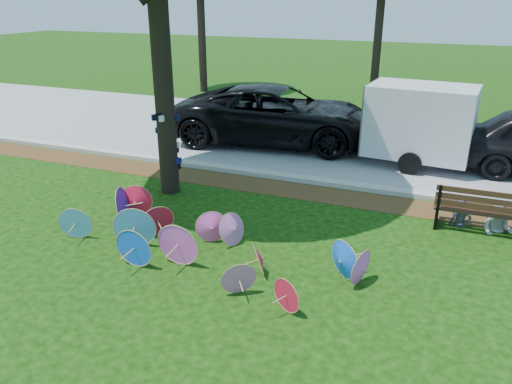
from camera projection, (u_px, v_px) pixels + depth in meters
ground at (184, 279)px, 8.33m from camera, size 90.00×90.00×0.00m
mulch_strip at (275, 188)px, 12.20m from camera, size 90.00×1.00×0.01m
curb at (284, 177)px, 12.79m from camera, size 90.00×0.30×0.12m
street at (325, 138)px, 16.38m from camera, size 90.00×8.00×0.01m
parasol_pile at (183, 234)px, 9.10m from camera, size 5.96×2.36×0.83m
black_van at (277, 115)px, 15.53m from camera, size 6.69×3.73×1.77m
cargo_trailer at (420, 121)px, 13.38m from camera, size 2.84×1.94×2.49m
park_bench at (482, 208)px, 9.88m from camera, size 1.83×0.71×0.95m
person_left at (464, 200)px, 10.01m from camera, size 0.43×0.30×1.15m
person_right at (502, 203)px, 9.74m from camera, size 0.71×0.61×1.27m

